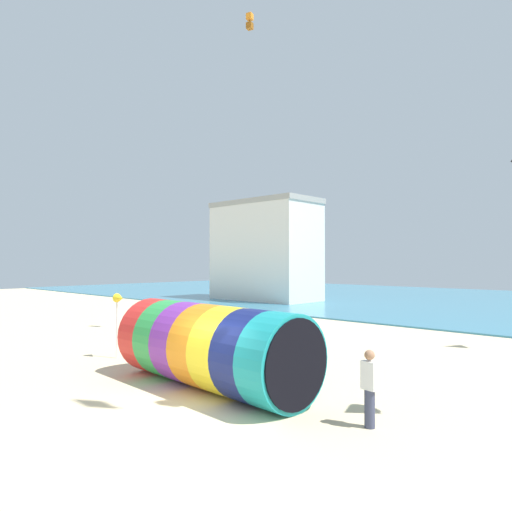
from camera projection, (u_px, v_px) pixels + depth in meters
ground_plane at (172, 416)px, 11.13m from camera, size 120.00×120.00×0.00m
giant_inflatable_tube at (211, 346)px, 13.63m from camera, size 6.96×2.80×2.49m
kite_handler at (370, 388)px, 10.37m from camera, size 0.38×0.25×1.77m
kite_orange_box at (250, 21)px, 23.16m from camera, size 0.36×0.36×0.84m
promenade_building at (265, 251)px, 44.61m from camera, size 10.57×5.46×9.76m
beach_flag at (120, 301)px, 17.76m from camera, size 0.47×0.36×2.54m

